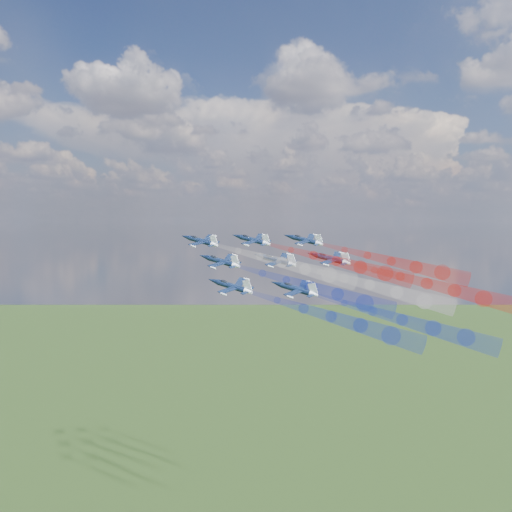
% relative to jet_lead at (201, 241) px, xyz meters
% --- Properties ---
extents(jet_lead, '(16.42, 14.11, 9.15)m').
position_rel_jet_lead_xyz_m(jet_lead, '(0.00, 0.00, 0.00)').
color(jet_lead, black).
extents(trail_lead, '(42.84, 14.23, 14.14)m').
position_rel_jet_lead_xyz_m(trail_lead, '(26.37, -5.50, -5.51)').
color(trail_lead, white).
extents(jet_inner_left, '(16.42, 14.11, 9.15)m').
position_rel_jet_lead_xyz_m(jet_inner_left, '(10.64, -11.03, -5.10)').
color(jet_inner_left, black).
extents(trail_inner_left, '(42.84, 14.23, 14.14)m').
position_rel_jet_lead_xyz_m(trail_inner_left, '(37.01, -16.52, -10.61)').
color(trail_inner_left, '#172FCA').
extents(jet_inner_right, '(16.42, 14.11, 9.15)m').
position_rel_jet_lead_xyz_m(jet_inner_right, '(13.83, 7.03, 0.21)').
color(jet_inner_right, black).
extents(trail_inner_right, '(42.84, 14.23, 14.14)m').
position_rel_jet_lead_xyz_m(trail_inner_right, '(40.20, 1.53, -5.31)').
color(trail_inner_right, red).
extents(jet_outer_left, '(16.42, 14.11, 9.15)m').
position_rel_jet_lead_xyz_m(jet_outer_left, '(17.72, -21.86, -10.53)').
color(jet_outer_left, black).
extents(trail_outer_left, '(42.84, 14.23, 14.14)m').
position_rel_jet_lead_xyz_m(trail_outer_left, '(44.09, -27.36, -16.05)').
color(trail_outer_left, '#172FCA').
extents(jet_center_third, '(16.42, 14.11, 9.15)m').
position_rel_jet_lead_xyz_m(jet_center_third, '(24.26, -3.19, -5.03)').
color(jet_center_third, black).
extents(trail_center_third, '(42.84, 14.23, 14.14)m').
position_rel_jet_lead_xyz_m(trail_center_third, '(50.62, -8.69, -10.55)').
color(trail_center_third, white).
extents(jet_outer_right, '(16.42, 14.11, 9.15)m').
position_rel_jet_lead_xyz_m(jet_outer_right, '(28.24, 14.25, 0.12)').
color(jet_outer_right, black).
extents(trail_outer_right, '(42.84, 14.23, 14.14)m').
position_rel_jet_lead_xyz_m(trail_outer_right, '(54.61, 8.75, -5.40)').
color(trail_outer_right, red).
extents(jet_rear_left, '(16.42, 14.11, 9.15)m').
position_rel_jet_lead_xyz_m(jet_rear_left, '(33.19, -17.00, -11.22)').
color(jet_rear_left, black).
extents(trail_rear_left, '(42.84, 14.23, 14.14)m').
position_rel_jet_lead_xyz_m(trail_rear_left, '(59.56, -22.49, -16.73)').
color(trail_rear_left, '#172FCA').
extents(jet_rear_right, '(16.42, 14.11, 9.15)m').
position_rel_jet_lead_xyz_m(jet_rear_right, '(38.17, 3.28, -4.73)').
color(jet_rear_right, black).
extents(trail_rear_right, '(42.84, 14.23, 14.14)m').
position_rel_jet_lead_xyz_m(trail_rear_right, '(64.54, -2.22, -10.24)').
color(trail_rear_right, red).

